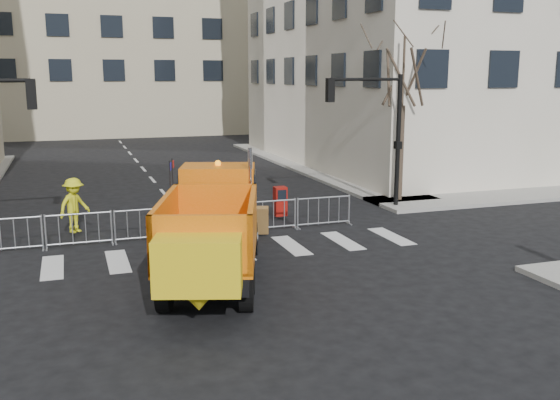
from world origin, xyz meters
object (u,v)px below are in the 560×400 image
object	(u,v)px
cop_c	(215,214)
worker	(74,205)
cop_b	(185,215)
plow_truck	(213,226)
cop_a	(194,220)
newspaper_box	(280,201)

from	to	relation	value
cop_c	worker	bearing A→B (deg)	-96.69
cop_b	worker	world-z (taller)	worker
cop_c	plow_truck	bearing A→B (deg)	11.43
plow_truck	cop_c	world-z (taller)	plow_truck
cop_a	newspaper_box	world-z (taller)	cop_a
worker	newspaper_box	bearing A→B (deg)	-38.05
newspaper_box	cop_a	bearing A→B (deg)	-141.45
cop_b	worker	xyz separation A→B (m)	(-3.37, 1.94, 0.15)
cop_c	worker	xyz separation A→B (m)	(-4.22, 2.61, 0.06)
plow_truck	cop_a	world-z (taller)	plow_truck
plow_truck	newspaper_box	size ratio (longest dim) A/B	8.23
cop_b	newspaper_box	size ratio (longest dim) A/B	1.68
cop_a	cop_b	distance (m)	1.01
plow_truck	cop_a	xyz separation A→B (m)	(0.11, 3.17, -0.56)
newspaper_box	worker	bearing A→B (deg)	-178.87
cop_b	cop_c	distance (m)	1.09
cop_b	newspaper_box	xyz separation A→B (m)	(4.00, 2.13, -0.23)
worker	plow_truck	bearing A→B (deg)	-100.69
plow_truck	cop_b	world-z (taller)	plow_truck
cop_b	cop_c	size ratio (longest dim) A/B	0.91
cop_c	newspaper_box	bearing A→B (deg)	156.81
worker	newspaper_box	size ratio (longest dim) A/B	1.68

